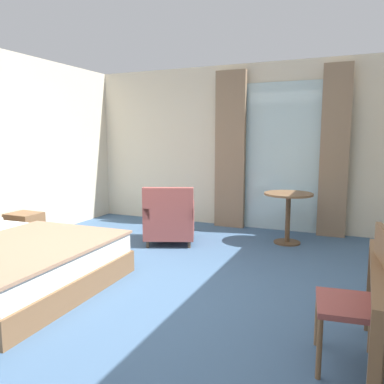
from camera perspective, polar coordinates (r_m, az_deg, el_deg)
ground at (r=4.00m, az=-7.70°, el=-15.40°), size 6.03×7.17×0.10m
wall_back at (r=6.74m, az=6.86°, el=6.67°), size 5.63×0.12×2.76m
balcony_glass_door at (r=6.49m, az=13.03°, el=5.01°), size 1.23×0.02×2.43m
curtain_panel_left at (r=6.59m, az=5.70°, el=6.15°), size 0.52×0.10×2.65m
curtain_panel_right at (r=6.29m, az=20.44°, el=5.60°), size 0.43×0.10×2.65m
nightstand at (r=6.07m, az=-23.58°, el=-5.04°), size 0.44×0.38×0.47m
desk_chair at (r=2.84m, az=24.10°, el=-13.45°), size 0.46×0.51×0.96m
armchair_by_window at (r=5.65m, az=-3.33°, el=-4.17°), size 0.94×0.96×0.86m
round_cafe_table at (r=5.75m, az=14.11°, el=-2.04°), size 0.70×0.70×0.75m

